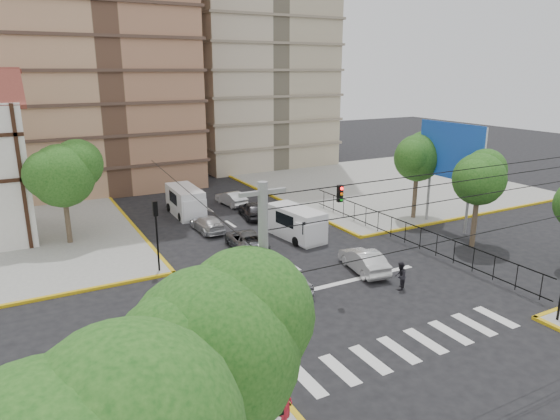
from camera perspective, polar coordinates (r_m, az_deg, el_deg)
ground at (r=28.28m, az=6.48°, el=-9.60°), size 160.00×160.00×0.00m
sidewalk_ne at (r=55.00m, az=11.74°, el=2.85°), size 26.00×26.00×0.15m
crosswalk_stripes at (r=24.21m, az=14.87°, el=-14.71°), size 12.00×2.40×0.01m
stop_line at (r=29.17m, az=5.12°, el=-8.72°), size 13.00×0.40×0.01m
park_fence at (r=36.82m, az=14.03°, el=-3.85°), size 0.10×22.50×1.66m
billboard at (r=40.19m, az=18.96°, el=6.24°), size 0.36×6.20×8.10m
tree_sw_near at (r=13.38m, az=-7.40°, el=-14.94°), size 5.63×4.60×7.57m
tree_park_a at (r=36.77m, az=21.89°, el=3.56°), size 4.41×3.60×6.83m
tree_park_c at (r=42.11m, az=15.55°, el=6.00°), size 4.65×3.80×7.25m
tree_tudor at (r=37.56m, az=-23.52°, el=3.95°), size 5.39×4.40×7.43m
traffic_light_nw at (r=30.79m, az=-13.97°, el=-1.62°), size 0.28×0.22×4.40m
traffic_light_hanging at (r=24.73m, az=9.59°, el=1.10°), size 18.00×9.12×0.92m
utility_pole_sw at (r=15.07m, az=-1.83°, el=-13.23°), size 1.40×0.28×9.00m
district_sign at (r=16.22m, az=-0.67°, el=-20.60°), size 0.90×0.12×3.20m
van_right_lane at (r=36.62m, az=2.08°, el=-1.66°), size 2.56×5.25×2.27m
van_left_lane at (r=43.18m, az=-10.66°, el=0.87°), size 2.23×5.35×2.39m
car_silver_front_left at (r=28.45m, az=0.73°, el=-7.80°), size 1.68×4.09×1.39m
car_white_front_right at (r=31.34m, az=9.54°, el=-5.71°), size 2.17×4.47×1.41m
car_grey_mid_left at (r=34.84m, az=-3.93°, el=-3.39°), size 2.74×4.93×1.30m
car_silver_rear_left at (r=38.87m, az=-8.31°, el=-1.54°), size 1.79×4.24×1.22m
car_darkgrey_mid_right at (r=41.97m, az=-3.19°, el=0.04°), size 2.34×4.36×1.41m
car_white_rear_right at (r=46.00m, az=-5.60°, el=1.33°), size 1.78×4.07×1.30m
pedestrian_sw_corner at (r=18.27m, az=0.69°, el=-21.38°), size 0.72×0.77×1.77m
pedestrian_crosswalk at (r=29.21m, az=13.58°, el=-7.34°), size 1.01×0.98×1.65m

